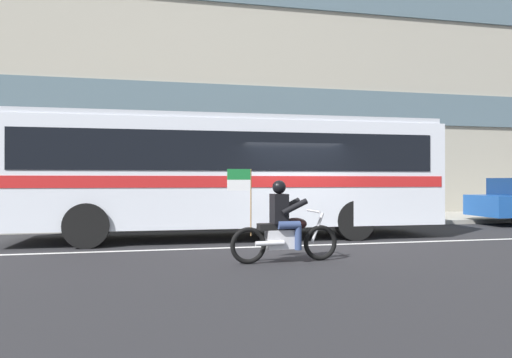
{
  "coord_description": "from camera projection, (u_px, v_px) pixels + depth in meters",
  "views": [
    {
      "loc": [
        -3.3,
        -10.91,
        1.57
      ],
      "look_at": [
        -1.1,
        -0.51,
        1.59
      ],
      "focal_mm": 31.61,
      "sensor_mm": 36.0,
      "label": 1
    }
  ],
  "objects": [
    {
      "name": "ground_plane",
      "position": [
        295.0,
        242.0,
        11.35
      ],
      "size": [
        60.0,
        60.0,
        0.0
      ],
      "primitive_type": "plane",
      "color": "black"
    },
    {
      "name": "transit_bus",
      "position": [
        229.0,
        168.0,
        12.22
      ],
      "size": [
        11.33,
        2.76,
        3.22
      ],
      "color": "silver",
      "rests_on": "ground_plane"
    },
    {
      "name": "motorcycle_with_rider",
      "position": [
        284.0,
        227.0,
        8.59
      ],
      "size": [
        2.19,
        0.64,
        1.78
      ],
      "color": "black",
      "rests_on": "ground_plane"
    },
    {
      "name": "fire_hydrant",
      "position": [
        402.0,
        208.0,
        16.71
      ],
      "size": [
        0.22,
        0.3,
        0.75
      ],
      "color": "gold",
      "rests_on": "sidewalk_curb"
    },
    {
      "name": "office_building_facade",
      "position": [
        243.0,
        56.0,
        18.6
      ],
      "size": [
        28.0,
        0.89,
        13.41
      ],
      "color": "gray",
      "rests_on": "ground_plane"
    },
    {
      "name": "lane_center_stripe",
      "position": [
        302.0,
        245.0,
        10.77
      ],
      "size": [
        26.6,
        0.14,
        0.01
      ],
      "primitive_type": "cube",
      "color": "silver",
      "rests_on": "ground_plane"
    },
    {
      "name": "sidewalk_curb",
      "position": [
        254.0,
        221.0,
        16.34
      ],
      "size": [
        28.0,
        3.8,
        0.15
      ],
      "primitive_type": "cube",
      "color": "gray",
      "rests_on": "ground_plane"
    }
  ]
}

